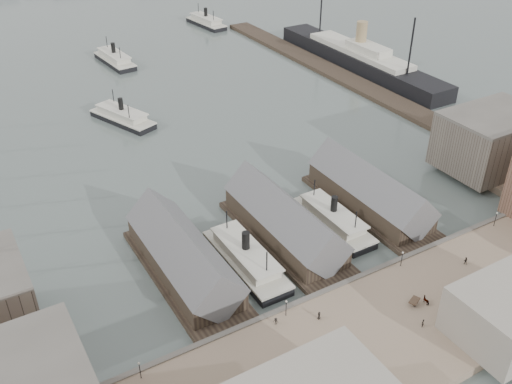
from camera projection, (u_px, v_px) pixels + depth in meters
ground at (326, 278)px, 124.55m from camera, size 900.00×900.00×0.00m
quay at (388, 333)px, 109.40m from camera, size 180.00×30.00×2.00m
seawall at (341, 287)px, 120.14m from camera, size 180.00×1.20×2.30m
east_wharf at (349, 80)px, 223.53m from camera, size 10.00×180.00×1.60m
ferry_shed_west at (183, 257)px, 123.23m from camera, size 14.00×42.00×12.60m
ferry_shed_center at (284, 222)px, 134.43m from camera, size 14.00×42.00×12.60m
ferry_shed_east at (370, 193)px, 145.64m from camera, size 14.00×42.00×12.60m
warehouse_east_back at (492, 141)px, 159.79m from camera, size 28.00×20.00×15.00m
lamp_post_far_w at (140, 367)px, 97.55m from camera, size 0.44×0.44×3.92m
lamp_post_near_w at (286, 305)px, 110.48m from camera, size 0.44×0.44×3.92m
lamp_post_near_e at (402, 256)px, 123.40m from camera, size 0.44×0.44×3.92m
lamp_post_far_e at (496, 216)px, 136.33m from camera, size 0.44×0.44×3.92m
ferry_docked_west at (246, 258)px, 126.77m from camera, size 8.21×27.35×9.77m
ferry_docked_east at (333, 219)px, 139.88m from camera, size 7.67×25.58×9.14m
ferry_open_near at (122, 116)px, 191.37m from camera, size 16.31×26.70×9.16m
ferry_open_mid at (115, 59)px, 240.95m from camera, size 10.41×27.39×9.56m
ferry_open_far at (206, 21)px, 289.70m from camera, size 11.04×27.52×9.56m
ocean_steamer at (359, 58)px, 236.22m from camera, size 13.03×95.20×19.04m
horse_cart_center at (308, 377)px, 98.12m from camera, size 4.59×3.58×1.44m
horse_cart_right at (423, 300)px, 114.41m from camera, size 4.78×3.16×1.53m
pedestrian_2 at (276, 321)px, 109.47m from camera, size 1.13×1.17×1.60m
pedestrian_3 at (363, 351)px, 103.12m from camera, size 0.59×1.03×1.66m
pedestrian_4 at (319, 315)px, 110.70m from camera, size 0.81×0.98×1.73m
pedestrian_5 at (423, 323)px, 108.95m from camera, size 0.80×0.75×1.78m
pedestrian_6 at (465, 261)px, 125.00m from camera, size 1.09×1.11×1.80m
pedestrian_7 at (494, 290)px, 116.83m from camera, size 1.08×1.35×1.83m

